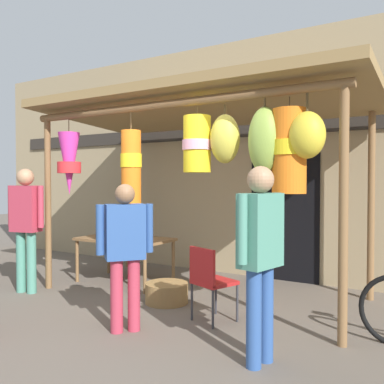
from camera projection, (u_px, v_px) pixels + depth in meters
ground_plane at (155, 312)px, 4.93m from camera, size 30.00×30.00×0.00m
shop_facade at (242, 159)px, 7.01m from camera, size 11.74×0.29×3.91m
market_stall_canopy at (201, 121)px, 5.43m from camera, size 4.64×2.30×2.74m
display_table at (125, 242)px, 6.39m from camera, size 1.43×0.81×0.69m
flower_heap_on_table at (123, 235)px, 6.30m from camera, size 0.70×0.49×0.10m
folding_chair at (209, 277)px, 4.57m from camera, size 0.52×0.52×0.84m
wicker_basket_by_table at (167, 293)px, 5.33m from camera, size 0.55×0.55×0.26m
customer_foreground at (260, 247)px, 3.51m from camera, size 0.30×0.58×1.70m
shopper_by_bananas at (125, 245)px, 4.29m from camera, size 0.43×0.47×1.54m
passerby_at_right at (26, 219)px, 5.79m from camera, size 0.58×0.30×1.75m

